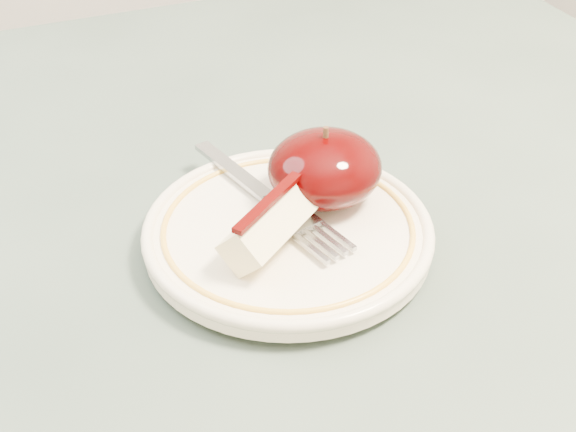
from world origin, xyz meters
name	(u,v)px	position (x,y,z in m)	size (l,w,h in m)	color
table	(294,303)	(0.00, 0.00, 0.66)	(0.90, 0.90, 0.75)	brown
plate	(288,232)	(-0.02, -0.03, 0.76)	(0.21, 0.21, 0.02)	beige
apple_half	(325,168)	(0.02, -0.01, 0.79)	(0.09, 0.08, 0.06)	black
apple_wedge	(272,222)	(-0.04, -0.04, 0.79)	(0.09, 0.08, 0.04)	#FFF3BB
fork	(269,198)	(-0.02, 0.00, 0.77)	(0.06, 0.18, 0.00)	gray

